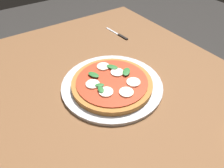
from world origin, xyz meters
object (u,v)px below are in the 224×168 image
(knife, at_px, (119,35))
(dining_table, at_px, (116,125))
(pizza, at_px, (112,83))
(serving_tray, at_px, (112,85))

(knife, bearing_deg, dining_table, 143.53)
(pizza, bearing_deg, serving_tray, -34.15)
(pizza, xyz_separation_m, knife, (0.29, -0.24, -0.02))
(dining_table, bearing_deg, knife, -36.47)
(dining_table, height_order, serving_tray, serving_tray)
(pizza, bearing_deg, dining_table, 155.14)
(dining_table, relative_size, pizza, 4.80)
(serving_tray, relative_size, knife, 2.23)
(dining_table, xyz_separation_m, pizza, (0.08, -0.04, 0.11))
(dining_table, xyz_separation_m, knife, (0.38, -0.28, 0.09))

